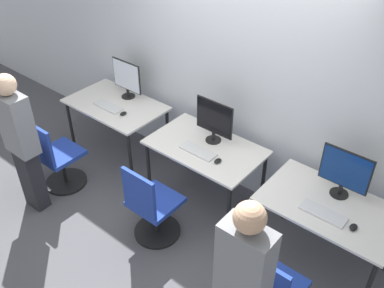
# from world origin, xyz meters

# --- Properties ---
(ground_plane) EXTENTS (20.00, 20.00, 0.00)m
(ground_plane) POSITION_xyz_m (0.00, 0.00, 0.00)
(ground_plane) COLOR #4C4C51
(wall_back) EXTENTS (12.00, 0.05, 2.80)m
(wall_back) POSITION_xyz_m (0.00, 0.86, 1.40)
(wall_back) COLOR silver
(wall_back) RESTS_ON ground_plane
(desk_left) EXTENTS (1.18, 0.74, 0.75)m
(desk_left) POSITION_xyz_m (-1.37, 0.37, 0.67)
(desk_left) COLOR silver
(desk_left) RESTS_ON ground_plane
(monitor_left) EXTENTS (0.44, 0.17, 0.47)m
(monitor_left) POSITION_xyz_m (-1.37, 0.58, 1.00)
(monitor_left) COLOR black
(monitor_left) RESTS_ON desk_left
(keyboard_left) EXTENTS (0.39, 0.15, 0.02)m
(keyboard_left) POSITION_xyz_m (-1.37, 0.26, 0.76)
(keyboard_left) COLOR silver
(keyboard_left) RESTS_ON desk_left
(mouse_left) EXTENTS (0.06, 0.09, 0.03)m
(mouse_left) POSITION_xyz_m (-1.11, 0.25, 0.76)
(mouse_left) COLOR black
(mouse_left) RESTS_ON desk_left
(office_chair_left) EXTENTS (0.48, 0.48, 0.90)m
(office_chair_left) POSITION_xyz_m (-1.45, -0.50, 0.37)
(office_chair_left) COLOR black
(office_chair_left) RESTS_ON ground_plane
(person_left) EXTENTS (0.36, 0.21, 1.60)m
(person_left) POSITION_xyz_m (-1.39, -0.86, 0.87)
(person_left) COLOR #232328
(person_left) RESTS_ON ground_plane
(desk_center) EXTENTS (1.18, 0.74, 0.75)m
(desk_center) POSITION_xyz_m (0.00, 0.37, 0.67)
(desk_center) COLOR silver
(desk_center) RESTS_ON ground_plane
(monitor_center) EXTENTS (0.44, 0.17, 0.47)m
(monitor_center) POSITION_xyz_m (0.00, 0.50, 1.00)
(monitor_center) COLOR black
(monitor_center) RESTS_ON desk_center
(keyboard_center) EXTENTS (0.39, 0.15, 0.02)m
(keyboard_center) POSITION_xyz_m (0.00, 0.24, 0.76)
(keyboard_center) COLOR silver
(keyboard_center) RESTS_ON desk_center
(mouse_center) EXTENTS (0.06, 0.09, 0.03)m
(mouse_center) POSITION_xyz_m (0.26, 0.23, 0.76)
(mouse_center) COLOR black
(mouse_center) RESTS_ON desk_center
(office_chair_center) EXTENTS (0.48, 0.48, 0.90)m
(office_chair_center) POSITION_xyz_m (-0.07, -0.38, 0.37)
(office_chair_center) COLOR black
(office_chair_center) RESTS_ON ground_plane
(desk_right) EXTENTS (1.18, 0.74, 0.75)m
(desk_right) POSITION_xyz_m (1.37, 0.37, 0.67)
(desk_right) COLOR silver
(desk_right) RESTS_ON ground_plane
(monitor_right) EXTENTS (0.44, 0.17, 0.47)m
(monitor_right) POSITION_xyz_m (1.37, 0.55, 1.00)
(monitor_right) COLOR black
(monitor_right) RESTS_ON desk_right
(keyboard_right) EXTENTS (0.39, 0.15, 0.02)m
(keyboard_right) POSITION_xyz_m (1.37, 0.23, 0.76)
(keyboard_right) COLOR silver
(keyboard_right) RESTS_ON desk_right
(mouse_right) EXTENTS (0.06, 0.09, 0.03)m
(mouse_right) POSITION_xyz_m (1.63, 0.23, 0.76)
(mouse_right) COLOR black
(mouse_right) RESTS_ON desk_right
(person_right) EXTENTS (0.36, 0.21, 1.60)m
(person_right) POSITION_xyz_m (1.27, -0.86, 0.87)
(person_right) COLOR #232328
(person_right) RESTS_ON ground_plane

